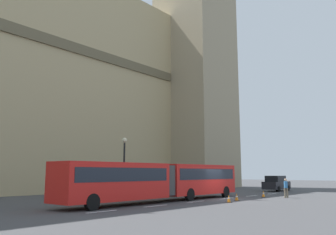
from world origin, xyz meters
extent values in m
plane|color=#424244|center=(0.00, 0.00, 0.00)|extent=(160.00, 160.00, 0.00)
cube|color=silver|center=(-13.01, 0.00, 0.01)|extent=(2.20, 0.16, 0.01)
cube|color=silver|center=(-8.41, 0.00, 0.01)|extent=(2.20, 0.16, 0.01)
cube|color=silver|center=(-3.81, 0.00, 0.01)|extent=(2.20, 0.16, 0.01)
cube|color=silver|center=(0.79, 0.00, 0.01)|extent=(2.20, 0.16, 0.01)
cube|color=silver|center=(5.39, 0.00, 0.01)|extent=(2.20, 0.16, 0.01)
cube|color=silver|center=(9.99, 0.00, 0.01)|extent=(2.20, 0.16, 0.01)
cube|color=tan|center=(18.40, 16.00, 27.15)|extent=(9.98, 9.98, 54.30)
cube|color=red|center=(-0.84, 2.00, 1.65)|extent=(8.70, 2.50, 2.50)
cube|color=#1E232D|center=(-0.84, 2.00, 2.10)|extent=(8.00, 2.54, 0.90)
cube|color=red|center=(-10.44, 2.00, 1.65)|extent=(8.70, 2.50, 2.50)
cube|color=#1E232D|center=(-10.44, 2.00, 2.10)|extent=(8.00, 2.54, 0.90)
cylinder|color=#3F3F3F|center=(-5.64, 2.00, 1.65)|extent=(2.38, 2.38, 2.25)
cylinder|color=black|center=(1.95, 0.88, 0.50)|extent=(1.00, 0.30, 1.00)
cylinder|color=black|center=(-3.45, 0.88, 0.50)|extent=(1.00, 0.30, 1.00)
cylinder|color=black|center=(-13.05, 0.88, 0.50)|extent=(1.00, 0.30, 1.00)
cube|color=black|center=(15.48, 1.90, 0.70)|extent=(4.40, 1.80, 0.90)
cube|color=black|center=(15.28, 1.90, 1.50)|extent=(2.46, 1.66, 0.70)
cylinder|color=black|center=(16.89, 1.09, 0.32)|extent=(0.64, 0.30, 0.64)
cylinder|color=black|center=(14.07, 1.09, 0.32)|extent=(0.64, 0.30, 0.64)
cube|color=black|center=(-2.82, -2.35, 0.01)|extent=(0.36, 0.36, 0.03)
cone|color=orange|center=(-2.82, -2.35, 0.31)|extent=(0.28, 0.28, 0.55)
cylinder|color=white|center=(-2.82, -2.35, 0.33)|extent=(0.17, 0.17, 0.08)
cube|color=black|center=(-0.84, -1.89, 0.01)|extent=(0.36, 0.36, 0.03)
cone|color=orange|center=(-0.84, -1.89, 0.31)|extent=(0.28, 0.28, 0.55)
cylinder|color=white|center=(-0.84, -1.89, 0.33)|extent=(0.17, 0.17, 0.08)
cube|color=black|center=(4.33, -1.71, 0.01)|extent=(0.36, 0.36, 0.03)
cone|color=orange|center=(4.33, -1.71, 0.31)|extent=(0.28, 0.28, 0.55)
cylinder|color=white|center=(4.33, -1.71, 0.33)|extent=(0.17, 0.17, 0.08)
cylinder|color=black|center=(-5.41, 6.50, 0.15)|extent=(0.32, 0.32, 0.30)
cylinder|color=black|center=(-5.41, 6.50, 2.40)|extent=(0.16, 0.16, 4.80)
sphere|color=beige|center=(-5.41, 6.50, 5.05)|extent=(0.44, 0.44, 0.44)
cylinder|color=#726651|center=(4.99, -3.70, 0.43)|extent=(0.16, 0.16, 0.86)
cylinder|color=#726651|center=(4.88, -3.53, 0.43)|extent=(0.16, 0.16, 0.86)
cube|color=#3372B2|center=(4.94, -3.61, 1.16)|extent=(0.47, 0.43, 0.60)
sphere|color=tan|center=(4.94, -3.61, 1.58)|extent=(0.22, 0.22, 0.22)
camera|label=1|loc=(-26.43, -16.53, 2.23)|focal=37.74mm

